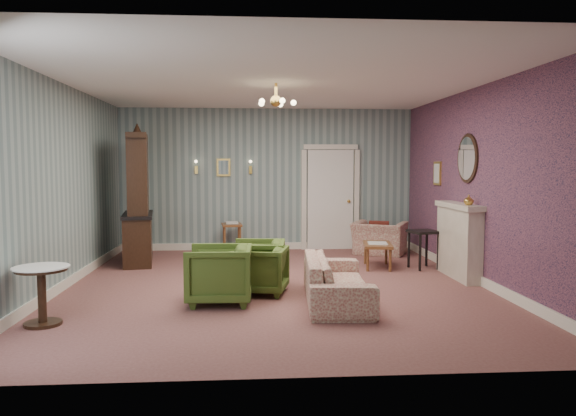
{
  "coord_description": "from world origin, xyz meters",
  "views": [
    {
      "loc": [
        -0.4,
        -7.92,
        1.75
      ],
      "look_at": [
        0.2,
        0.4,
        1.1
      ],
      "focal_mm": 34.55,
      "sensor_mm": 36.0,
      "label": 1
    }
  ],
  "objects": [
    {
      "name": "wall_back",
      "position": [
        0.0,
        3.5,
        1.45
      ],
      "size": [
        6.0,
        0.0,
        6.0
      ],
      "primitive_type": "plane",
      "rotation": [
        1.57,
        0.0,
        0.0
      ],
      "color": "slate",
      "rests_on": "ground"
    },
    {
      "name": "burgundy_cushion",
      "position": [
        2.11,
        2.53,
        0.48
      ],
      "size": [
        0.41,
        0.28,
        0.39
      ],
      "primitive_type": "cube",
      "rotation": [
        0.17,
        0.0,
        -0.35
      ],
      "color": "#5C1E17",
      "rests_on": "wingback_chair"
    },
    {
      "name": "sconce_left",
      "position": [
        -1.45,
        3.44,
        1.7
      ],
      "size": [
        0.16,
        0.12,
        0.3
      ],
      "primitive_type": null,
      "color": "gold",
      "rests_on": "wall_back"
    },
    {
      "name": "pedestal_table",
      "position": [
        -2.65,
        -1.8,
        0.33
      ],
      "size": [
        0.71,
        0.71,
        0.65
      ],
      "primitive_type": null,
      "rotation": [
        0.0,
        0.0,
        -0.21
      ],
      "color": "black",
      "rests_on": "floor"
    },
    {
      "name": "fireplace",
      "position": [
        2.86,
        0.4,
        0.58
      ],
      "size": [
        0.3,
        1.4,
        1.16
      ],
      "primitive_type": null,
      "color": "beige",
      "rests_on": "floor"
    },
    {
      "name": "gilt_mirror_back",
      "position": [
        -0.9,
        3.46,
        1.7
      ],
      "size": [
        0.28,
        0.06,
        0.36
      ],
      "primitive_type": null,
      "color": "gold",
      "rests_on": "wall_back"
    },
    {
      "name": "wall_right_floral",
      "position": [
        2.98,
        0.0,
        1.45
      ],
      "size": [
        0.0,
        7.0,
        7.0
      ],
      "primitive_type": "plane",
      "rotation": [
        1.57,
        0.0,
        -1.57
      ],
      "color": "#A1505E",
      "rests_on": "ground"
    },
    {
      "name": "oval_mirror",
      "position": [
        2.96,
        0.4,
        1.85
      ],
      "size": [
        0.04,
        0.76,
        0.84
      ],
      "primitive_type": null,
      "color": "white",
      "rests_on": "wall_right"
    },
    {
      "name": "side_table_black",
      "position": [
        2.54,
        1.12,
        0.33
      ],
      "size": [
        0.53,
        0.53,
        0.65
      ],
      "primitive_type": null,
      "rotation": [
        0.0,
        0.0,
        0.26
      ],
      "color": "black",
      "rests_on": "floor"
    },
    {
      "name": "sofa_chintz",
      "position": [
        0.72,
        -1.0,
        0.39
      ],
      "size": [
        0.71,
        2.0,
        0.77
      ],
      "primitive_type": "imported",
      "rotation": [
        0.0,
        0.0,
        1.5
      ],
      "color": "brown",
      "rests_on": "floor"
    },
    {
      "name": "floor",
      "position": [
        0.0,
        0.0,
        0.0
      ],
      "size": [
        7.0,
        7.0,
        0.0
      ],
      "primitive_type": "plane",
      "color": "brown",
      "rests_on": "ground"
    },
    {
      "name": "dresser",
      "position": [
        -2.37,
        2.08,
        1.22
      ],
      "size": [
        0.73,
        1.52,
        2.43
      ],
      "primitive_type": null,
      "rotation": [
        0.0,
        0.0,
        0.16
      ],
      "color": "black",
      "rests_on": "floor"
    },
    {
      "name": "chandelier",
      "position": [
        0.0,
        0.0,
        2.63
      ],
      "size": [
        0.56,
        0.56,
        0.36
      ],
      "primitive_type": null,
      "color": "gold",
      "rests_on": "ceiling"
    },
    {
      "name": "mantel_vase",
      "position": [
        2.84,
        0.0,
        1.23
      ],
      "size": [
        0.15,
        0.15,
        0.15
      ],
      "primitive_type": "imported",
      "color": "gold",
      "rests_on": "fireplace"
    },
    {
      "name": "nesting_table",
      "position": [
        -0.73,
        3.03,
        0.32
      ],
      "size": [
        0.43,
        0.53,
        0.64
      ],
      "primitive_type": null,
      "rotation": [
        0.0,
        0.0,
        0.1
      ],
      "color": "brown",
      "rests_on": "floor"
    },
    {
      "name": "framed_print",
      "position": [
        2.97,
        1.75,
        1.6
      ],
      "size": [
        0.04,
        0.34,
        0.42
      ],
      "primitive_type": null,
      "color": "gold",
      "rests_on": "wall_right"
    },
    {
      "name": "coffee_table",
      "position": [
        1.79,
        1.3,
        0.21
      ],
      "size": [
        0.58,
        0.89,
        0.42
      ],
      "primitive_type": null,
      "rotation": [
        0.0,
        0.0,
        -0.15
      ],
      "color": "brown",
      "rests_on": "floor"
    },
    {
      "name": "wall_front",
      "position": [
        0.0,
        -3.5,
        1.45
      ],
      "size": [
        6.0,
        0.0,
        6.0
      ],
      "primitive_type": "plane",
      "rotation": [
        -1.57,
        0.0,
        0.0
      ],
      "color": "slate",
      "rests_on": "ground"
    },
    {
      "name": "olive_chair_c",
      "position": [
        -0.27,
        -0.08,
        0.38
      ],
      "size": [
        0.75,
        0.79,
        0.75
      ],
      "primitive_type": "imported",
      "rotation": [
        0.0,
        0.0,
        -1.67
      ],
      "color": "#425C20",
      "rests_on": "floor"
    },
    {
      "name": "wingback_chair",
      "position": [
        2.16,
        2.68,
        0.43
      ],
      "size": [
        1.16,
        1.01,
        0.85
      ],
      "primitive_type": "imported",
      "rotation": [
        0.0,
        0.0,
        2.68
      ],
      "color": "brown",
      "rests_on": "floor"
    },
    {
      "name": "sconce_right",
      "position": [
        -0.35,
        3.44,
        1.7
      ],
      "size": [
        0.16,
        0.12,
        0.3
      ],
      "primitive_type": null,
      "color": "gold",
      "rests_on": "wall_back"
    },
    {
      "name": "door",
      "position": [
        1.3,
        3.46,
        1.08
      ],
      "size": [
        1.12,
        0.12,
        2.16
      ],
      "primitive_type": null,
      "color": "white",
      "rests_on": "floor"
    },
    {
      "name": "olive_chair_a",
      "position": [
        -0.77,
        -0.96,
        0.41
      ],
      "size": [
        0.77,
        0.82,
        0.81
      ],
      "primitive_type": "imported",
      "rotation": [
        0.0,
        0.0,
        -1.61
      ],
      "color": "#425C20",
      "rests_on": "floor"
    },
    {
      "name": "ceiling",
      "position": [
        0.0,
        0.0,
        2.9
      ],
      "size": [
        7.0,
        7.0,
        0.0
      ],
      "primitive_type": "plane",
      "rotation": [
        3.14,
        0.0,
        0.0
      ],
      "color": "white",
      "rests_on": "ground"
    },
    {
      "name": "wall_right",
      "position": [
        3.0,
        0.0,
        1.45
      ],
      "size": [
        0.0,
        7.0,
        7.0
      ],
      "primitive_type": "plane",
      "rotation": [
        1.57,
        0.0,
        -1.57
      ],
      "color": "slate",
      "rests_on": "ground"
    },
    {
      "name": "wall_left",
      "position": [
        -3.0,
        0.0,
        1.45
      ],
      "size": [
        0.0,
        7.0,
        7.0
      ],
      "primitive_type": "plane",
      "rotation": [
        1.57,
        0.0,
        1.57
      ],
      "color": "slate",
      "rests_on": "ground"
    },
    {
      "name": "olive_chair_b",
      "position": [
        -0.25,
        -0.47,
        0.36
      ],
      "size": [
        0.79,
        0.82,
        0.71
      ],
      "primitive_type": "imported",
      "rotation": [
        0.0,
        0.0,
        -1.79
      ],
      "color": "#425C20",
      "rests_on": "floor"
    }
  ]
}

